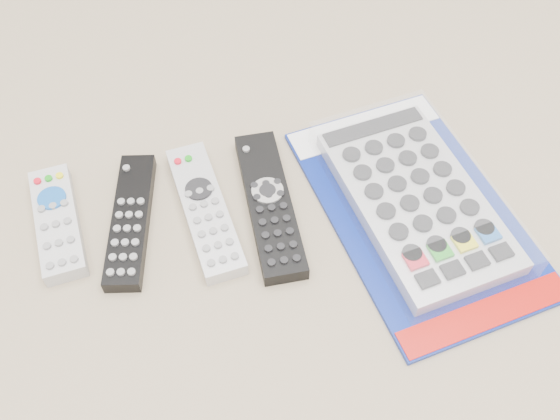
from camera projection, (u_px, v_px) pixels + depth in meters
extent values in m
plane|color=gray|center=(252.00, 223.00, 0.73)|extent=(5.00, 5.00, 0.00)
cube|color=#B0B0B3|center=(58.00, 222.00, 0.72)|extent=(0.06, 0.16, 0.02)
cylinder|color=#1756AE|center=(52.00, 198.00, 0.73)|extent=(0.04, 0.04, 0.00)
cube|color=black|center=(131.00, 220.00, 0.72)|extent=(0.08, 0.19, 0.02)
cube|color=silver|center=(205.00, 209.00, 0.73)|extent=(0.07, 0.20, 0.02)
cylinder|color=black|center=(199.00, 189.00, 0.74)|extent=(0.04, 0.04, 0.00)
cube|color=black|center=(269.00, 203.00, 0.74)|extent=(0.05, 0.21, 0.02)
cylinder|color=silver|center=(267.00, 191.00, 0.73)|extent=(0.04, 0.04, 0.00)
cube|color=navy|center=(416.00, 210.00, 0.74)|extent=(0.25, 0.36, 0.01)
cube|color=white|center=(364.00, 127.00, 0.81)|extent=(0.20, 0.08, 0.00)
cube|color=#B8130D|center=(486.00, 314.00, 0.66)|extent=(0.20, 0.06, 0.00)
cube|color=silver|center=(416.00, 200.00, 0.73)|extent=(0.18, 0.28, 0.02)
cube|color=white|center=(417.00, 195.00, 0.72)|extent=(0.20, 0.30, 0.04)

